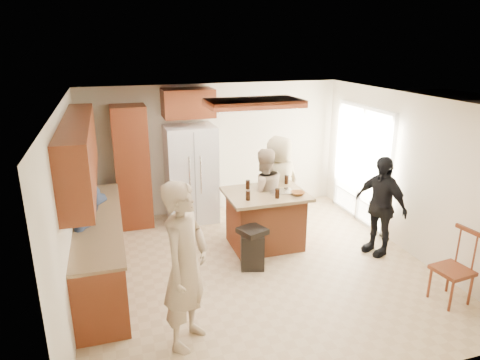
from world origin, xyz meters
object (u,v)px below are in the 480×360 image
object	(u,v)px
person_front_left	(186,266)
person_behind_left	(263,195)
person_side_right	(380,206)
person_behind_right	(279,183)
kitchen_island	(265,219)
refrigerator	(191,174)
spindle_chair	(454,270)
trash_bin	(252,248)
person_counter	(91,238)

from	to	relation	value
person_front_left	person_behind_left	size ratio (longest dim) A/B	1.20
person_behind_left	person_side_right	size ratio (longest dim) A/B	0.99
person_behind_right	kitchen_island	xyz separation A→B (m)	(-0.47, -0.60, -0.38)
refrigerator	spindle_chair	distance (m)	4.57
person_behind_right	person_side_right	bearing A→B (deg)	119.00
person_side_right	trash_bin	world-z (taller)	person_side_right
kitchen_island	trash_bin	distance (m)	0.77
person_side_right	refrigerator	world-z (taller)	refrigerator
spindle_chair	refrigerator	bearing A→B (deg)	126.16
person_front_left	person_behind_right	distance (m)	3.35
person_front_left	refrigerator	xyz separation A→B (m)	(0.73, 3.44, -0.05)
person_side_right	spindle_chair	world-z (taller)	person_side_right
person_behind_left	trash_bin	size ratio (longest dim) A/B	2.52
refrigerator	person_counter	bearing A→B (deg)	-132.41
spindle_chair	person_behind_right	bearing A→B (deg)	114.48
trash_bin	spindle_chair	bearing A→B (deg)	-36.24
person_side_right	person_front_left	bearing A→B (deg)	-87.07
person_front_left	person_counter	bearing A→B (deg)	71.82
person_counter	refrigerator	world-z (taller)	refrigerator
person_side_right	spindle_chair	distance (m)	1.52
person_front_left	kitchen_island	bearing A→B (deg)	-1.82
person_behind_left	spindle_chair	bearing A→B (deg)	122.48
person_behind_right	refrigerator	world-z (taller)	refrigerator
person_counter	kitchen_island	xyz separation A→B (m)	(2.68, 0.47, -0.26)
trash_bin	person_behind_right	bearing A→B (deg)	53.54
person_front_left	person_counter	distance (m)	1.85
person_behind_left	kitchen_island	world-z (taller)	person_behind_left
person_front_left	spindle_chair	world-z (taller)	person_front_left
kitchen_island	person_front_left	bearing A→B (deg)	-129.77
person_side_right	person_counter	size ratio (longest dim) A/B	1.09
person_behind_right	kitchen_island	distance (m)	0.85
refrigerator	kitchen_island	size ratio (longest dim) A/B	1.41
person_behind_left	refrigerator	world-z (taller)	refrigerator
person_behind_right	person_side_right	xyz separation A→B (m)	(1.16, -1.35, -0.05)
person_behind_right	trash_bin	world-z (taller)	person_behind_right
refrigerator	kitchen_island	world-z (taller)	refrigerator
person_behind_left	person_side_right	distance (m)	1.87
person_counter	trash_bin	world-z (taller)	person_counter
person_behind_left	kitchen_island	size ratio (longest dim) A/B	1.24
person_behind_left	person_behind_right	size ratio (longest dim) A/B	0.93
refrigerator	spindle_chair	bearing A→B (deg)	-53.84
person_side_right	person_counter	distance (m)	4.32
refrigerator	trash_bin	xyz separation A→B (m)	(0.50, -2.07, -0.58)
person_front_left	trash_bin	xyz separation A→B (m)	(1.23, 1.37, -0.64)
person_side_right	kitchen_island	size ratio (longest dim) A/B	1.25
person_counter	person_behind_left	bearing A→B (deg)	-61.07
person_behind_left	person_behind_right	xyz separation A→B (m)	(0.41, 0.32, 0.06)
person_counter	spindle_chair	bearing A→B (deg)	-97.86
person_behind_right	person_counter	xyz separation A→B (m)	(-3.15, -1.07, -0.12)
person_behind_left	person_counter	distance (m)	2.84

